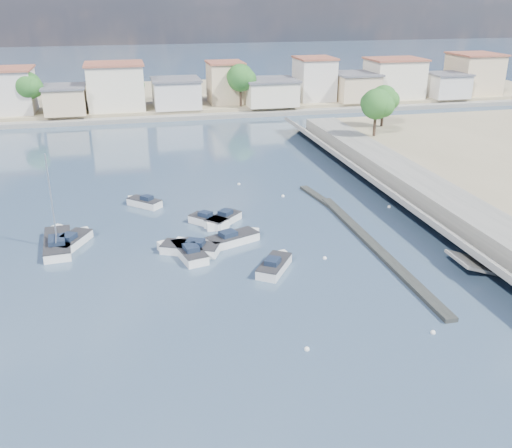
{
  "coord_description": "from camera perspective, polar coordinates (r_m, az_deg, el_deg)",
  "views": [
    {
      "loc": [
        -14.28,
        -33.36,
        21.47
      ],
      "look_at": [
        -2.93,
        14.84,
        1.4
      ],
      "focal_mm": 40.0,
      "sensor_mm": 36.0,
      "label": 1
    }
  ],
  "objects": [
    {
      "name": "mooring_buoys",
      "position": [
        53.83,
        6.54,
        -1.54
      ],
      "size": [
        17.27,
        35.28,
        0.36
      ],
      "color": "white",
      "rests_on": "ground"
    },
    {
      "name": "seawall_walkway",
      "position": [
        60.39,
        20.63,
        0.67
      ],
      "size": [
        5.0,
        90.0,
        1.8
      ],
      "primitive_type": "cube",
      "color": "slate",
      "rests_on": "ground"
    },
    {
      "name": "motorboat_g",
      "position": [
        56.94,
        -4.58,
        0.25
      ],
      "size": [
        3.94,
        4.02,
        1.48
      ],
      "color": "white",
      "rests_on": "ground"
    },
    {
      "name": "motorboat_a",
      "position": [
        50.55,
        -6.77,
        -2.76
      ],
      "size": [
        2.91,
        5.41,
        1.48
      ],
      "color": "white",
      "rests_on": "ground"
    },
    {
      "name": "motorboat_c",
      "position": [
        51.15,
        -6.88,
        -2.46
      ],
      "size": [
        5.58,
        3.94,
        1.48
      ],
      "color": "white",
      "rests_on": "ground"
    },
    {
      "name": "far_shore_quay",
      "position": [
        107.42,
        -5.45,
        10.65
      ],
      "size": [
        160.0,
        2.5,
        0.8
      ],
      "primitive_type": "cube",
      "color": "slate",
      "rests_on": "ground"
    },
    {
      "name": "motorboat_d",
      "position": [
        57.08,
        -3.43,
        0.34
      ],
      "size": [
        4.22,
        4.2,
        1.48
      ],
      "color": "white",
      "rests_on": "ground"
    },
    {
      "name": "motorboat_b",
      "position": [
        47.78,
        1.93,
        -4.14
      ],
      "size": [
        3.9,
        4.58,
        1.48
      ],
      "color": "white",
      "rests_on": "ground"
    },
    {
      "name": "motorboat_h",
      "position": [
        52.88,
        -2.11,
        -1.46
      ],
      "size": [
        5.43,
        3.59,
        1.48
      ],
      "color": "white",
      "rests_on": "ground"
    },
    {
      "name": "ground",
      "position": [
        77.76,
        -2.16,
        6.02
      ],
      "size": [
        400.0,
        400.0,
        0.0
      ],
      "primitive_type": "plane",
      "color": "#27394E",
      "rests_on": "ground"
    },
    {
      "name": "far_shore_land",
      "position": [
        127.87,
        -6.83,
        12.56
      ],
      "size": [
        160.0,
        40.0,
        1.4
      ],
      "primitive_type": "cube",
      "color": "gray",
      "rests_on": "ground"
    },
    {
      "name": "motorboat_e",
      "position": [
        55.02,
        -17.8,
        -1.6
      ],
      "size": [
        3.71,
        4.96,
        1.48
      ],
      "color": "white",
      "rests_on": "ground"
    },
    {
      "name": "breakwater",
      "position": [
        54.98,
        10.55,
        -1.13
      ],
      "size": [
        2.0,
        31.02,
        0.35
      ],
      "color": "black",
      "rests_on": "ground"
    },
    {
      "name": "shore_trees",
      "position": [
        105.08,
        -0.7,
        13.72
      ],
      "size": [
        74.56,
        38.32,
        7.92
      ],
      "color": "#38281E",
      "rests_on": "ground"
    },
    {
      "name": "far_town",
      "position": [
        114.28,
        -0.49,
        13.74
      ],
      "size": [
        113.01,
        12.8,
        8.35
      ],
      "color": "beige",
      "rests_on": "far_shore_land"
    },
    {
      "name": "motorboat_f",
      "position": [
        63.15,
        -11.23,
        2.11
      ],
      "size": [
        3.79,
        3.73,
        1.48
      ],
      "color": "white",
      "rests_on": "ground"
    },
    {
      "name": "sailboat",
      "position": [
        55.06,
        -19.22,
        -1.73
      ],
      "size": [
        2.8,
        7.56,
        9.0
      ],
      "color": "white",
      "rests_on": "ground"
    }
  ]
}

